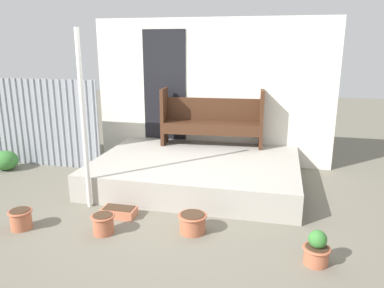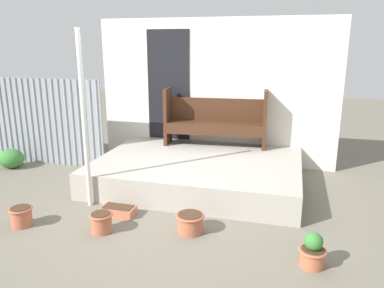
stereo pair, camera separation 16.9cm
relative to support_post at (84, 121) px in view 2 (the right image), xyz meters
The scene contains 12 objects.
ground_plane 1.61m from the support_post, ahead, with size 24.00×24.00×0.00m, color #706B5B.
porch_slab 1.98m from the support_post, 44.36° to the left, with size 3.14×2.29×0.40m.
house_wall 2.66m from the support_post, 63.37° to the left, with size 4.34×0.08×2.60m.
fence_corrugated 2.45m from the support_post, 142.67° to the left, with size 2.71×0.05×1.57m.
support_post is the anchor object (origin of this frame).
bench 2.50m from the support_post, 58.24° to the left, with size 1.80×0.53×1.00m.
flower_pot_left 1.39m from the support_post, 122.46° to the right, with size 0.28×0.28×0.24m.
flower_pot_middle 1.34m from the support_post, 51.13° to the right, with size 0.28×0.28×0.24m.
flower_pot_right 1.90m from the support_post, 13.90° to the right, with size 0.35×0.35×0.23m.
flower_pot_far_right 3.16m from the support_post, 14.27° to the right, with size 0.28×0.28×0.37m.
planter_box_rect 1.25m from the support_post, 20.28° to the right, with size 0.44×0.23×0.12m.
shrub_by_fence 2.63m from the support_post, 154.08° to the left, with size 0.45×0.41×0.34m.
Camera 2 is at (1.51, -4.30, 2.16)m, focal length 35.00 mm.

